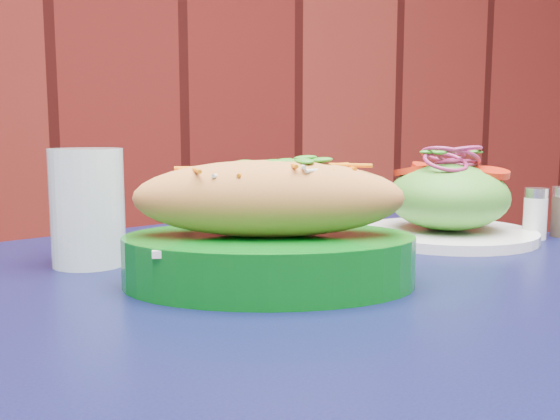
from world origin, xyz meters
name	(u,v)px	position (x,y,z in m)	size (l,w,h in m)	color
cafe_table	(340,368)	(0.21, 1.49, 0.66)	(1.01, 1.01, 0.75)	black
banh_mi_basket	(269,233)	(0.14, 1.49, 0.80)	(0.30, 0.25, 0.12)	#055E12
salad_plate	(448,204)	(0.43, 1.63, 0.79)	(0.22, 0.22, 0.12)	white
water_glass	(88,207)	(0.00, 1.63, 0.81)	(0.07, 0.07, 0.12)	silver
salt_shaker	(535,214)	(0.53, 1.59, 0.78)	(0.03, 0.03, 0.06)	white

